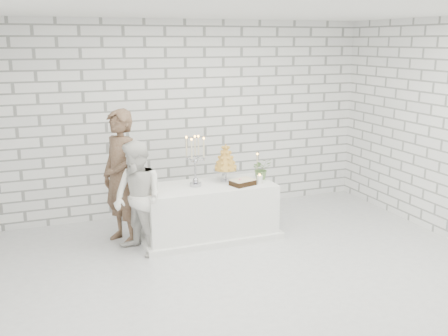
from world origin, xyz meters
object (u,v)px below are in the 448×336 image
Objects in this scene: candelabra at (195,161)px; croquembouche at (226,162)px; groom at (121,177)px; bride at (138,199)px; cake_table at (209,211)px.

candelabra is 1.30× the size of croquembouche.
groom is 0.53m from bride.
groom is at bearing 167.13° from bride.
croquembouche is (1.33, 0.37, 0.28)m from bride.
cake_table is at bearing -159.08° from croquembouche.
cake_table is at bearing 55.23° from groom.
groom is 2.59× the size of candelabra.
candelabra reaches higher than croquembouche.
bride is 2.73× the size of croquembouche.
groom reaches higher than croquembouche.
croquembouche is at bearing 12.07° from candelabra.
groom reaches higher than candelabra.
candelabra reaches higher than cake_table.
cake_table is 0.75m from candelabra.
bride reaches higher than croquembouche.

